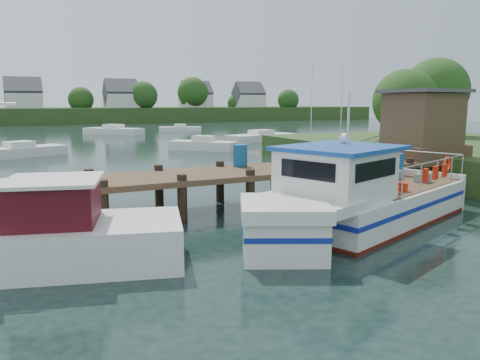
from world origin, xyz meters
name	(u,v)px	position (x,y,z in m)	size (l,w,h in m)	color
ground_plane	(246,206)	(0.00, 0.00, 0.00)	(160.00, 160.00, 0.00)	black
far_shore	(52,112)	(0.01, 82.37, 2.10)	(140.00, 42.55, 9.22)	#2F491E
dock	(379,141)	(6.51, 0.01, 2.24)	(16.60, 3.00, 4.78)	#4F3825
lobster_boat	(357,200)	(1.60, -4.43, 0.91)	(10.16, 5.75, 4.99)	silver
work_boat	(14,240)	(-7.98, -3.63, 0.71)	(8.46, 4.43, 4.45)	silver
moored_rowboat	(8,195)	(-8.11, 4.35, 0.36)	(3.51, 2.59, 0.98)	#4F3825
moored_far	(180,129)	(13.35, 46.01, 0.36)	(6.01, 3.61, 0.97)	silver
moored_a	(20,151)	(-7.26, 21.57, 0.43)	(6.57, 4.36, 1.15)	silver
moored_b	(203,145)	(6.35, 20.16, 0.45)	(5.09, 5.29, 1.21)	silver
moored_c	(261,137)	(14.91, 25.76, 0.44)	(7.85, 3.97, 1.18)	silver
moored_d	(114,131)	(3.76, 43.25, 0.46)	(6.87, 7.04, 1.25)	silver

